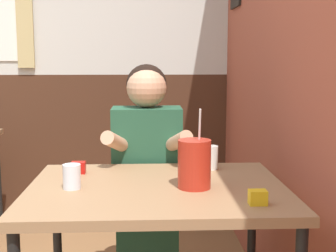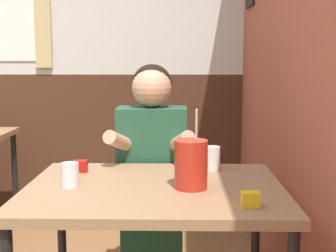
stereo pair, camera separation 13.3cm
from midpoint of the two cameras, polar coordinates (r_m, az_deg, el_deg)
name	(u,v)px [view 1 (the left image)]	position (r m, az deg, el deg)	size (l,w,h in m)	color
brick_wall_right	(270,34)	(2.54, 10.84, 10.99)	(0.08, 4.21, 2.70)	#9E4C38
back_wall	(44,41)	(3.70, -15.96, 9.99)	(5.75, 0.09, 2.70)	silver
main_table	(157,203)	(1.85, -3.43, -9.38)	(1.00, 0.77, 0.73)	#93704C
person_seated	(147,180)	(2.35, -4.19, -6.57)	(0.42, 0.40, 1.20)	#235138
cocktail_pitcher	(194,164)	(1.77, 1.08, -4.66)	(0.13, 0.13, 0.30)	#B22819
glass_near_pitcher	(72,177)	(1.82, -13.72, -6.03)	(0.07, 0.07, 0.09)	silver
glass_center	(210,157)	(2.08, 3.38, -3.87)	(0.07, 0.07, 0.10)	silver
condiment_ketchup	(78,168)	(2.06, -12.70, -4.99)	(0.06, 0.04, 0.05)	#B7140F
condiment_mustard	(258,197)	(1.61, 8.56, -8.63)	(0.06, 0.04, 0.05)	yellow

